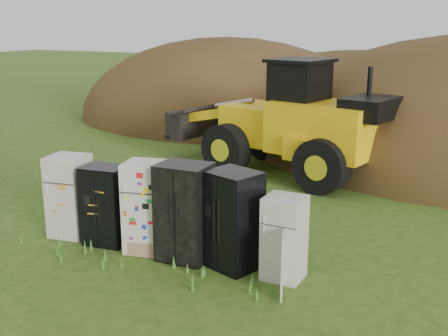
# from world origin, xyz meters

# --- Properties ---
(ground) EXTENTS (120.00, 120.00, 0.00)m
(ground) POSITION_xyz_m (0.00, 0.00, 0.00)
(ground) COLOR #2C4A13
(ground) RESTS_ON ground
(fridge_leftmost) EXTENTS (0.89, 0.86, 1.79)m
(fridge_leftmost) POSITION_xyz_m (-2.49, 0.02, 0.90)
(fridge_leftmost) COLOR beige
(fridge_leftmost) RESTS_ON ground
(fridge_black_side) EXTENTS (0.94, 0.78, 1.68)m
(fridge_black_side) POSITION_xyz_m (-1.51, -0.01, 0.84)
(fridge_black_side) COLOR black
(fridge_black_side) RESTS_ON ground
(fridge_sticker) EXTENTS (0.97, 0.92, 1.86)m
(fridge_sticker) POSITION_xyz_m (-0.52, 0.02, 0.93)
(fridge_sticker) COLOR silver
(fridge_sticker) RESTS_ON ground
(fridge_dark_mid) EXTENTS (1.00, 0.82, 1.93)m
(fridge_dark_mid) POSITION_xyz_m (0.38, -0.02, 0.97)
(fridge_dark_mid) COLOR black
(fridge_dark_mid) RESTS_ON ground
(fridge_black_right) EXTENTS (1.16, 1.07, 1.89)m
(fridge_black_right) POSITION_xyz_m (1.39, 0.04, 0.94)
(fridge_black_right) COLOR black
(fridge_black_right) RESTS_ON ground
(fridge_open_door) EXTENTS (0.73, 0.67, 1.55)m
(fridge_open_door) POSITION_xyz_m (2.43, -0.02, 0.78)
(fridge_open_door) COLOR beige
(fridge_open_door) RESTS_ON ground
(wheel_loader) EXTENTS (7.73, 4.61, 3.50)m
(wheel_loader) POSITION_xyz_m (-0.38, 7.04, 1.75)
(wheel_loader) COLOR yellow
(wheel_loader) RESTS_ON ground
(dirt_mound_left) EXTENTS (14.70, 11.03, 7.69)m
(dirt_mound_left) POSITION_xyz_m (-5.57, 14.79, 0.00)
(dirt_mound_left) COLOR #422F15
(dirt_mound_left) RESTS_ON ground
(dirt_mound_back) EXTENTS (17.02, 11.35, 6.46)m
(dirt_mound_back) POSITION_xyz_m (0.29, 17.97, 0.00)
(dirt_mound_back) COLOR #422F15
(dirt_mound_back) RESTS_ON ground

